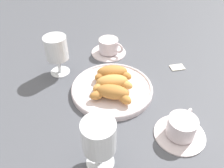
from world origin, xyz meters
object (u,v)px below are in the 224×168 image
at_px(croissant_extra, 112,93).
at_px(sugar_packet, 177,67).
at_px(croissant_small, 112,83).
at_px(juice_glass_right, 56,49).
at_px(coffee_cup_far, 181,128).
at_px(coffee_cup_near, 109,47).
at_px(croissant_large, 112,73).
at_px(juice_glass_left, 99,139).
at_px(pastry_plate, 112,89).

xyz_separation_m(croissant_extra, sugar_packet, (-0.29, -0.06, -0.03)).
bearing_deg(croissant_small, juice_glass_right, -54.52).
xyz_separation_m(croissant_extra, coffee_cup_far, (-0.11, 0.19, -0.01)).
xyz_separation_m(coffee_cup_near, coffee_cup_far, (-0.01, 0.44, 0.00)).
relative_size(coffee_cup_near, juice_glass_right, 0.97).
bearing_deg(coffee_cup_far, juice_glass_right, -62.07).
height_order(croissant_small, juice_glass_right, juice_glass_right).
height_order(croissant_extra, coffee_cup_near, same).
bearing_deg(croissant_small, coffee_cup_far, 111.46).
xyz_separation_m(croissant_large, juice_glass_right, (0.15, -0.13, 0.06)).
distance_m(coffee_cup_far, sugar_packet, 0.31).
xyz_separation_m(croissant_large, croissant_small, (0.02, 0.05, 0.00)).
height_order(juice_glass_left, sugar_packet, juice_glass_left).
relative_size(croissant_small, coffee_cup_near, 0.96).
bearing_deg(juice_glass_left, coffee_cup_near, -116.91).
distance_m(croissant_small, juice_glass_right, 0.22).
bearing_deg(juice_glass_left, pastry_plate, -121.29).
height_order(juice_glass_right, sugar_packet, juice_glass_right).
relative_size(coffee_cup_far, juice_glass_left, 0.97).
bearing_deg(croissant_large, pastry_plate, 63.86).
height_order(croissant_large, coffee_cup_near, same).
bearing_deg(croissant_extra, croissant_small, -117.02).
bearing_deg(coffee_cup_near, croissant_large, 69.20).
bearing_deg(croissant_extra, croissant_large, -116.30).
distance_m(pastry_plate, sugar_packet, 0.27).
height_order(coffee_cup_near, juice_glass_right, juice_glass_right).
distance_m(pastry_plate, croissant_small, 0.03).
relative_size(croissant_small, juice_glass_right, 0.93).
height_order(pastry_plate, juice_glass_right, juice_glass_right).
relative_size(croissant_large, sugar_packet, 2.56).
relative_size(croissant_large, juice_glass_left, 0.92).
distance_m(coffee_cup_near, juice_glass_right, 0.22).
relative_size(croissant_large, croissant_small, 0.98).
distance_m(juice_glass_right, sugar_packet, 0.43).
xyz_separation_m(pastry_plate, coffee_cup_far, (-0.09, 0.23, 0.02)).
distance_m(pastry_plate, croissant_extra, 0.06).
height_order(coffee_cup_near, juice_glass_left, juice_glass_left).
relative_size(croissant_small, sugar_packet, 2.62).
xyz_separation_m(pastry_plate, juice_glass_right, (0.12, -0.17, 0.08)).
height_order(pastry_plate, coffee_cup_near, coffee_cup_near).
height_order(pastry_plate, sugar_packet, pastry_plate).
height_order(croissant_extra, coffee_cup_far, same).
height_order(croissant_large, juice_glass_left, juice_glass_left).
bearing_deg(coffee_cup_far, croissant_extra, -58.69).
distance_m(croissant_extra, juice_glass_left, 0.21).
relative_size(croissant_small, juice_glass_left, 0.93).
height_order(croissant_large, sugar_packet, croissant_large).
bearing_deg(croissant_small, juice_glass_left, 58.53).
relative_size(juice_glass_left, juice_glass_right, 1.00).
bearing_deg(coffee_cup_near, croissant_extra, 67.23).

